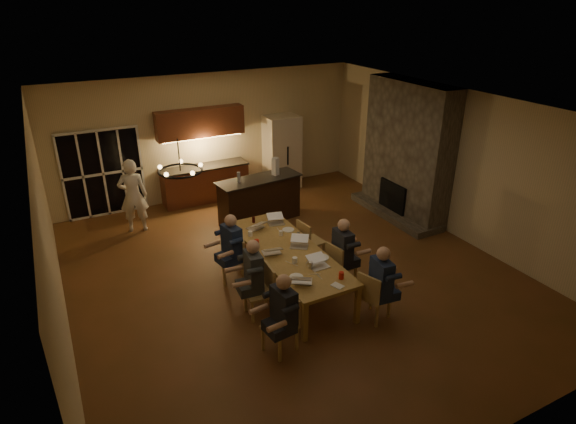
{
  "coord_description": "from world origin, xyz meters",
  "views": [
    {
      "loc": [
        -3.75,
        -7.11,
        4.96
      ],
      "look_at": [
        0.09,
        0.3,
        1.15
      ],
      "focal_mm": 30.0,
      "sensor_mm": 36.0,
      "label": 1
    }
  ],
  "objects_px": {
    "laptop_d": "(299,241)",
    "bar_blender": "(275,166)",
    "chair_right_far": "(311,241)",
    "laptop_f": "(276,219)",
    "chair_left_far": "(233,259)",
    "laptop_a": "(302,275)",
    "chandelier": "(180,171)",
    "laptop_b": "(319,261)",
    "can_silver": "(311,265)",
    "plate_left": "(296,277)",
    "chair_right_mid": "(342,264)",
    "plate_far": "(288,230)",
    "redcup_mid": "(257,243)",
    "can_cola": "(254,220)",
    "can_right": "(299,235)",
    "refrigerator": "(282,152)",
    "redcup_near": "(341,275)",
    "chair_left_near": "(280,326)",
    "person_left_far": "(232,249)",
    "bar_bottle": "(239,177)",
    "person_left_near": "(284,316)",
    "laptop_e": "(255,223)",
    "chair_right_near": "(375,295)",
    "mug_front": "(295,260)",
    "chair_left_mid": "(259,292)",
    "person_right_mid": "(342,254)",
    "bar_island": "(260,200)",
    "laptop_c": "(271,247)",
    "mug_back": "(250,234)",
    "person_left_mid": "(254,278)",
    "plate_near": "(321,257)",
    "person_right_near": "(381,285)",
    "mug_mid": "(281,233)",
    "dining_table": "(288,268)"
  },
  "relations": [
    {
      "from": "can_right",
      "to": "chair_right_far",
      "type": "bearing_deg",
      "value": 32.66
    },
    {
      "from": "can_silver",
      "to": "plate_left",
      "type": "relative_size",
      "value": 0.52
    },
    {
      "from": "chandelier",
      "to": "redcup_near",
      "type": "distance_m",
      "value": 3.06
    },
    {
      "from": "chair_left_far",
      "to": "laptop_a",
      "type": "bearing_deg",
      "value": 37.23
    },
    {
      "from": "redcup_mid",
      "to": "plate_near",
      "type": "distance_m",
      "value": 1.24
    },
    {
      "from": "laptop_a",
      "to": "can_right",
      "type": "bearing_deg",
      "value": -82.32
    },
    {
      "from": "bar_island",
      "to": "laptop_c",
      "type": "bearing_deg",
      "value": -116.21
    },
    {
      "from": "laptop_f",
      "to": "bar_bottle",
      "type": "xyz_separation_m",
      "value": [
        -0.1,
        1.7,
        0.34
      ]
    },
    {
      "from": "can_cola",
      "to": "plate_far",
      "type": "xyz_separation_m",
      "value": [
        0.46,
        -0.63,
        -0.05
      ]
    },
    {
      "from": "person_left_near",
      "to": "plate_far",
      "type": "xyz_separation_m",
      "value": [
        1.28,
        2.32,
        0.07
      ]
    },
    {
      "from": "plate_near",
      "to": "plate_left",
      "type": "bearing_deg",
      "value": -152.64
    },
    {
      "from": "chair_left_near",
      "to": "redcup_near",
      "type": "xyz_separation_m",
      "value": [
        1.25,
        0.28,
        0.37
      ]
    },
    {
      "from": "laptop_e",
      "to": "chair_left_near",
      "type": "bearing_deg",
      "value": 54.74
    },
    {
      "from": "chair_left_near",
      "to": "plate_far",
      "type": "height_order",
      "value": "chair_left_near"
    },
    {
      "from": "chair_left_near",
      "to": "chair_right_far",
      "type": "height_order",
      "value": "same"
    },
    {
      "from": "person_right_near",
      "to": "laptop_a",
      "type": "relative_size",
      "value": 4.31
    },
    {
      "from": "refrigerator",
      "to": "person_right_mid",
      "type": "relative_size",
      "value": 1.45
    },
    {
      "from": "chair_left_mid",
      "to": "plate_far",
      "type": "height_order",
      "value": "chair_left_mid"
    },
    {
      "from": "laptop_e",
      "to": "bar_blender",
      "type": "distance_m",
      "value": 2.2
    },
    {
      "from": "chandelier",
      "to": "mug_front",
      "type": "relative_size",
      "value": 6.08
    },
    {
      "from": "can_silver",
      "to": "chair_right_mid",
      "type": "bearing_deg",
      "value": 19.51
    },
    {
      "from": "can_cola",
      "to": "plate_near",
      "type": "height_order",
      "value": "can_cola"
    },
    {
      "from": "can_right",
      "to": "plate_near",
      "type": "distance_m",
      "value": 0.84
    },
    {
      "from": "laptop_d",
      "to": "person_left_near",
      "type": "bearing_deg",
      "value": -90.0
    },
    {
      "from": "laptop_a",
      "to": "redcup_near",
      "type": "height_order",
      "value": "laptop_a"
    },
    {
      "from": "chair_right_near",
      "to": "laptop_b",
      "type": "height_order",
      "value": "laptop_b"
    },
    {
      "from": "laptop_e",
      "to": "laptop_d",
      "type": "bearing_deg",
      "value": 91.42
    },
    {
      "from": "person_right_near",
      "to": "laptop_e",
      "type": "xyz_separation_m",
      "value": [
        -1.0,
        2.7,
        0.17
      ]
    },
    {
      "from": "laptop_d",
      "to": "laptop_f",
      "type": "xyz_separation_m",
      "value": [
        0.05,
        1.05,
        0.0
      ]
    },
    {
      "from": "chandelier",
      "to": "laptop_b",
      "type": "distance_m",
      "value": 2.86
    },
    {
      "from": "redcup_near",
      "to": "bar_blender",
      "type": "xyz_separation_m",
      "value": [
        0.8,
        4.06,
        0.48
      ]
    },
    {
      "from": "laptop_d",
      "to": "laptop_e",
      "type": "relative_size",
      "value": 1.0
    },
    {
      "from": "redcup_mid",
      "to": "can_cola",
      "type": "bearing_deg",
      "value": 69.57
    },
    {
      "from": "laptop_a",
      "to": "laptop_e",
      "type": "height_order",
      "value": "same"
    },
    {
      "from": "person_left_mid",
      "to": "redcup_near",
      "type": "distance_m",
      "value": 1.43
    },
    {
      "from": "chair_right_mid",
      "to": "plate_far",
      "type": "relative_size",
      "value": 3.82
    },
    {
      "from": "chair_left_mid",
      "to": "person_left_far",
      "type": "xyz_separation_m",
      "value": [
        -0.01,
        1.16,
        0.24
      ]
    },
    {
      "from": "chair_right_far",
      "to": "laptop_f",
      "type": "distance_m",
      "value": 0.83
    },
    {
      "from": "chair_right_near",
      "to": "refrigerator",
      "type": "bearing_deg",
      "value": -31.84
    },
    {
      "from": "mug_mid",
      "to": "chair_left_mid",
      "type": "bearing_deg",
      "value": -130.84
    },
    {
      "from": "mug_front",
      "to": "plate_far",
      "type": "distance_m",
      "value": 1.24
    },
    {
      "from": "person_left_far",
      "to": "bar_bottle",
      "type": "xyz_separation_m",
      "value": [
        1.03,
        2.17,
        0.51
      ]
    },
    {
      "from": "laptop_e",
      "to": "mug_mid",
      "type": "height_order",
      "value": "laptop_e"
    },
    {
      "from": "laptop_d",
      "to": "bar_blender",
      "type": "xyz_separation_m",
      "value": [
        0.9,
        2.8,
        0.42
      ]
    },
    {
      "from": "chair_right_mid",
      "to": "laptop_d",
      "type": "relative_size",
      "value": 2.78
    },
    {
      "from": "dining_table",
      "to": "laptop_e",
      "type": "bearing_deg",
      "value": 98.52
    },
    {
      "from": "refrigerator",
      "to": "redcup_near",
      "type": "xyz_separation_m",
      "value": [
        -1.84,
        -5.77,
        -0.19
      ]
    },
    {
      "from": "chair_right_far",
      "to": "bar_bottle",
      "type": "bearing_deg",
      "value": 9.83
    },
    {
      "from": "mug_back",
      "to": "person_left_mid",
      "type": "bearing_deg",
      "value": -110.99
    },
    {
      "from": "chair_left_far",
      "to": "dining_table",
      "type": "bearing_deg",
      "value": 71.74
    }
  ]
}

